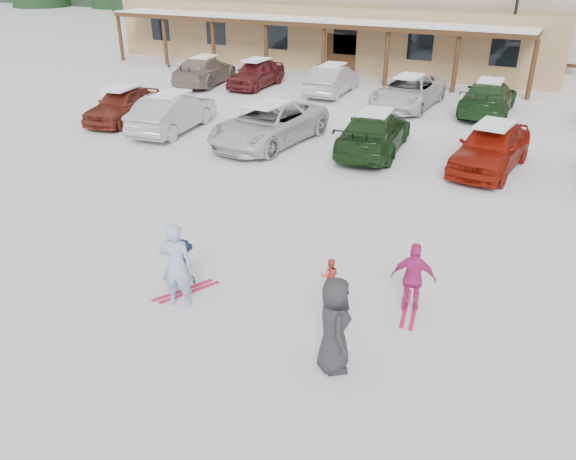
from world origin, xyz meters
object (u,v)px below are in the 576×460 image
at_px(adult_skier, 177,266).
at_px(parked_car_7, 205,71).
at_px(parked_car_11, 488,98).
at_px(parked_car_0, 123,105).
at_px(child_magenta, 414,278).
at_px(parked_car_2, 269,124).
at_px(parked_car_8, 256,73).
at_px(toddler_red, 330,276).
at_px(parked_car_3, 374,132).
at_px(parked_car_9, 332,80).
at_px(bystander_dark, 334,325).
at_px(lamp_post, 516,9).
at_px(parked_car_4, 491,147).
at_px(parked_car_10, 408,92).
at_px(parked_car_1, 173,112).
at_px(child_navy, 184,267).

height_order(adult_skier, parked_car_7, adult_skier).
bearing_deg(parked_car_11, parked_car_0, 30.30).
bearing_deg(adult_skier, parked_car_7, -75.55).
bearing_deg(child_magenta, adult_skier, 15.02).
distance_m(parked_car_2, parked_car_8, 9.85).
distance_m(parked_car_2, parked_car_7, 11.16).
height_order(toddler_red, parked_car_3, parked_car_3).
height_order(parked_car_3, parked_car_7, parked_car_7).
bearing_deg(parked_car_11, adult_skier, 79.82).
relative_size(parked_car_0, parked_car_9, 0.94).
distance_m(bystander_dark, parked_car_3, 11.94).
distance_m(lamp_post, parked_car_8, 13.67).
xyz_separation_m(parked_car_4, parked_car_7, (-15.84, 7.09, -0.04)).
distance_m(toddler_red, parked_car_4, 9.46).
bearing_deg(parked_car_7, parked_car_8, -176.22).
xyz_separation_m(bystander_dark, parked_car_10, (-3.73, 18.42, -0.17)).
xyz_separation_m(parked_car_3, parked_car_8, (-9.01, 7.63, -0.01)).
bearing_deg(parked_car_1, child_navy, 121.30).
bearing_deg(parked_car_3, parked_car_7, -36.29).
distance_m(child_magenta, parked_car_0, 16.91).
height_order(parked_car_10, parked_car_11, parked_car_11).
height_order(lamp_post, parked_car_3, lamp_post).
relative_size(adult_skier, parked_car_9, 0.41).
xyz_separation_m(toddler_red, bystander_dark, (0.95, -2.17, 0.48)).
bearing_deg(parked_car_2, parked_car_8, 128.90).
height_order(child_navy, parked_car_8, parked_car_8).
height_order(bystander_dark, parked_car_2, bystander_dark).
distance_m(parked_car_7, parked_car_8, 2.89).
relative_size(parked_car_1, parked_car_4, 1.02).
distance_m(child_magenta, parked_car_10, 16.73).
xyz_separation_m(parked_car_3, parked_car_11, (2.85, 7.26, 0.01)).
distance_m(parked_car_3, parked_car_8, 11.80).
height_order(child_navy, parked_car_10, parked_car_10).
relative_size(bystander_dark, parked_car_1, 0.39).
bearing_deg(parked_car_11, parked_car_10, 5.89).
bearing_deg(parked_car_10, parked_car_1, -129.61).
height_order(parked_car_2, parked_car_9, parked_car_2).
xyz_separation_m(adult_skier, parked_car_1, (-7.58, 10.09, -0.16)).
relative_size(toddler_red, parked_car_2, 0.15).
bearing_deg(parked_car_9, adult_skier, 99.96).
bearing_deg(parked_car_8, parked_car_0, -101.93).
xyz_separation_m(adult_skier, parked_car_8, (-8.58, 18.72, -0.21)).
relative_size(toddler_red, child_navy, 0.67).
bearing_deg(parked_car_9, toddler_red, 108.96).
bearing_deg(parked_car_1, parked_car_11, -148.92).
bearing_deg(adult_skier, parked_car_10, -107.09).
bearing_deg(parked_car_4, parked_car_2, -167.76).
bearing_deg(parked_car_2, adult_skier, -64.75).
height_order(bystander_dark, parked_car_1, bystander_dark).
distance_m(lamp_post, child_magenta, 23.26).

